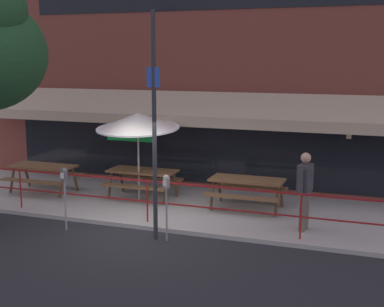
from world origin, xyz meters
TOP-DOWN VIEW (x-y plane):
  - ground_plane at (0.00, 0.00)m, footprint 120.00×120.00m
  - patio_deck at (0.00, 2.00)m, footprint 15.00×4.00m
  - restaurant_building at (0.00, 4.23)m, footprint 15.00×1.60m
  - patio_railing at (0.00, 0.30)m, footprint 13.84×0.04m
  - picnic_table_left at (-3.83, 1.80)m, footprint 1.80×1.42m
  - picnic_table_centre at (-0.98, 2.16)m, footprint 1.80×1.42m
  - picnic_table_right at (1.87, 2.09)m, footprint 1.80×1.42m
  - patio_umbrella_centre at (-0.98, 1.92)m, footprint 2.14×2.14m
  - pedestrian_walking at (3.43, 0.90)m, footprint 0.31×0.61m
  - parking_meter_near at (-1.58, -0.59)m, footprint 0.15×0.16m
  - parking_meter_far at (0.79, -0.48)m, footprint 0.15×0.16m
  - street_sign_pole at (0.53, -0.45)m, footprint 0.28×0.09m

SIDE VIEW (x-z plane):
  - ground_plane at x=0.00m, z-range 0.00..0.00m
  - patio_deck at x=0.00m, z-range 0.00..0.10m
  - picnic_table_left at x=-3.83m, z-range 0.33..1.08m
  - picnic_table_centre at x=-0.98m, z-range 0.33..1.08m
  - picnic_table_right at x=1.87m, z-range 0.33..1.08m
  - patio_railing at x=0.00m, z-range 0.32..1.28m
  - pedestrian_walking at x=3.43m, z-range 0.20..1.91m
  - parking_meter_near at x=-1.58m, z-range 0.44..1.86m
  - parking_meter_far at x=0.79m, z-range 0.44..1.86m
  - patio_umbrella_centre at x=-0.98m, z-range 0.99..3.37m
  - street_sign_pole at x=0.53m, z-range 0.06..4.79m
  - restaurant_building at x=0.00m, z-range -0.03..8.19m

